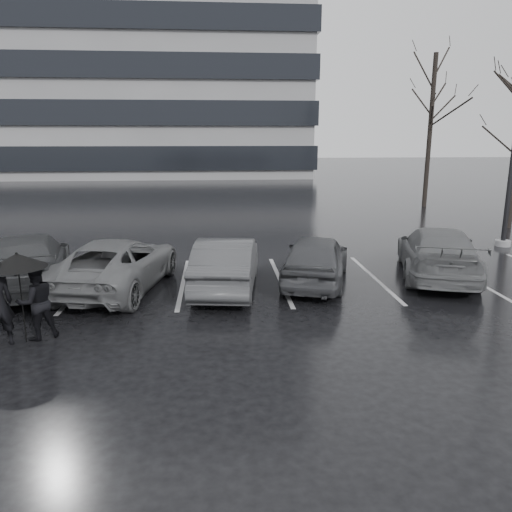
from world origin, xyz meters
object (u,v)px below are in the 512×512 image
at_px(car_west_c, 28,261).
at_px(car_west_a, 227,263).
at_px(car_east, 438,252).
at_px(pedestrian_right, 36,302).
at_px(car_main, 316,259).
at_px(tree_north, 430,132).
at_px(car_west_b, 117,264).

bearing_deg(car_west_c, car_west_a, 159.63).
height_order(car_west_a, car_west_c, car_west_c).
relative_size(car_west_c, car_east, 1.01).
xyz_separation_m(car_east, pedestrian_right, (-10.21, -3.86, 0.06)).
xyz_separation_m(car_main, tree_north, (9.43, 14.83, 3.54)).
height_order(car_west_c, tree_north, tree_north).
height_order(car_west_a, car_west_b, car_west_a).
height_order(car_west_a, car_east, car_east).
distance_m(car_west_a, car_west_c, 5.46).
bearing_deg(car_main, car_west_a, 25.27).
bearing_deg(car_west_c, pedestrian_right, 97.56).
bearing_deg(car_main, tree_north, -105.45).
bearing_deg(car_east, tree_north, -94.55).
xyz_separation_m(car_west_a, tree_north, (11.97, 15.20, 3.53)).
height_order(car_east, pedestrian_right, pedestrian_right).
height_order(car_main, car_east, car_east).
bearing_deg(car_west_b, car_east, -165.76).
bearing_deg(car_west_a, car_main, -164.66).
xyz_separation_m(car_east, tree_north, (5.71, 14.46, 3.51)).
height_order(car_west_c, pedestrian_right, pedestrian_right).
bearing_deg(pedestrian_right, car_west_c, -102.14).
distance_m(car_west_c, pedestrian_right, 3.99).
xyz_separation_m(car_main, car_west_b, (-5.51, -0.11, -0.01)).
bearing_deg(car_west_b, car_main, -167.63).
distance_m(car_main, car_west_a, 2.56).
bearing_deg(car_west_c, tree_north, -154.20).
bearing_deg(car_west_a, car_west_b, 2.07).
height_order(car_main, car_west_b, car_main).
distance_m(car_west_c, car_east, 11.69).
bearing_deg(car_east, pedestrian_right, 37.73).
distance_m(car_east, tree_north, 15.94).
bearing_deg(car_west_b, pedestrian_right, 85.13).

